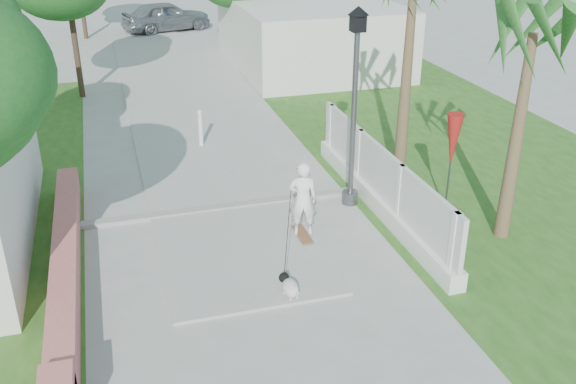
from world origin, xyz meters
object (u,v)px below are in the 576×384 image
object	(u,v)px
skateboarder	(293,222)
dog	(289,286)
patio_umbrella	(453,141)
street_lamp	(354,102)
bollard	(200,127)
parked_car	(166,16)

from	to	relation	value
skateboarder	dog	size ratio (longest dim) A/B	3.61
patio_umbrella	skateboarder	size ratio (longest dim) A/B	1.03
street_lamp	dog	xyz separation A→B (m)	(-2.41, -3.24, -2.19)
street_lamp	skateboarder	world-z (taller)	street_lamp
bollard	dog	world-z (taller)	bollard
street_lamp	dog	world-z (taller)	street_lamp
street_lamp	patio_umbrella	distance (m)	2.27
street_lamp	dog	distance (m)	4.59
parked_car	street_lamp	bearing A→B (deg)	168.03
patio_umbrella	parked_car	bearing A→B (deg)	99.20
bollard	street_lamp	bearing A→B (deg)	-59.04
street_lamp	parked_car	bearing A→B (deg)	94.58
dog	street_lamp	bearing A→B (deg)	38.10
dog	parked_car	distance (m)	24.49
skateboarder	dog	xyz separation A→B (m)	(-0.47, -1.36, -0.53)
dog	parked_car	size ratio (longest dim) A/B	0.14
dog	bollard	bearing A→B (deg)	76.90
patio_umbrella	dog	world-z (taller)	patio_umbrella
patio_umbrella	dog	distance (m)	5.07
street_lamp	patio_umbrella	size ratio (longest dim) A/B	1.93
bollard	parked_car	size ratio (longest dim) A/B	0.25
street_lamp	skateboarder	xyz separation A→B (m)	(-1.94, -1.88, -1.66)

